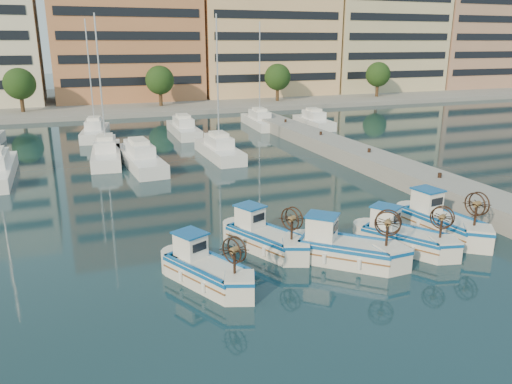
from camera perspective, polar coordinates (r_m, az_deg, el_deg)
The scene contains 9 objects.
ground at distance 22.27m, azimuth 3.92°, elevation -8.23°, with size 300.00×300.00×0.00m, color #193642.
quay at distance 35.09m, azimuth 18.04°, elevation 1.44°, with size 3.00×60.00×1.20m, color gray.
waterfront at distance 85.23m, azimuth -9.01°, elevation 17.77°, with size 180.00×40.00×25.60m.
yacht_marina at distance 46.62m, azimuth -13.94°, elevation 5.35°, with size 39.93×23.55×11.50m.
fishing_boat_a at distance 20.41m, azimuth -5.78°, elevation -8.60°, with size 3.09×4.11×2.48m.
fishing_boat_b at distance 23.44m, azimuth 0.91°, elevation -5.03°, with size 3.05×4.17×2.51m.
fishing_boat_c at distance 22.43m, azimuth 9.92°, elevation -6.20°, with size 4.20×4.04×2.67m.
fishing_boat_d at distance 24.48m, azimuth 16.43°, elevation -4.80°, with size 3.36×4.07×2.48m.
fishing_boat_e at distance 26.86m, azimuth 20.41°, elevation -3.08°, with size 2.42×4.51×2.74m.
Camera 1 is at (-8.49, -18.31, 9.42)m, focal length 35.00 mm.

